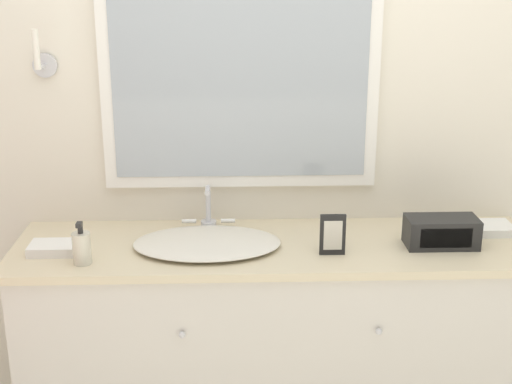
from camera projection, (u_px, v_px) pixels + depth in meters
The scene contains 8 objects.
wall_back at pixel (272, 126), 2.76m from camera, with size 8.00×0.18×2.55m.
vanity_counter at pixel (276, 352), 2.74m from camera, with size 1.92×0.53×0.91m.
sink_basin at pixel (207, 242), 2.57m from camera, with size 0.53×0.40×0.18m.
soap_bottle at pixel (82, 247), 2.42m from camera, with size 0.06×0.06×0.15m.
appliance_box at pixel (442, 232), 2.57m from camera, with size 0.26×0.13×0.11m.
picture_frame at pixel (333, 235), 2.49m from camera, with size 0.09×0.01×0.15m.
hand_towel_near_sink at pixel (55, 248), 2.52m from camera, with size 0.18×0.12×0.03m.
hand_towel_far_corner at pixel (492, 228), 2.71m from camera, with size 0.15×0.14×0.03m.
Camera 1 is at (-0.16, -2.12, 1.89)m, focal length 50.00 mm.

